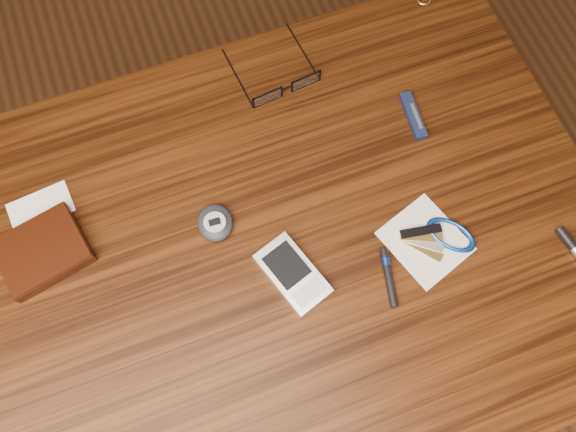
{
  "coord_description": "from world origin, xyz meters",
  "views": [
    {
      "loc": [
        -0.04,
        -0.22,
        1.51
      ],
      "look_at": [
        0.06,
        0.03,
        0.76
      ],
      "focal_mm": 35.0,
      "sensor_mm": 36.0,
      "label": 1
    }
  ],
  "objects_px": {
    "desk": "(263,271)",
    "pedometer": "(215,223)",
    "notepad_keys": "(438,238)",
    "wallet_and_card": "(43,250)",
    "pda_phone": "(293,274)",
    "eyeglasses": "(285,86)",
    "pocket_knife": "(413,116)"
  },
  "relations": [
    {
      "from": "desk",
      "to": "wallet_and_card",
      "type": "height_order",
      "value": "wallet_and_card"
    },
    {
      "from": "desk",
      "to": "notepad_keys",
      "type": "bearing_deg",
      "value": -15.56
    },
    {
      "from": "pda_phone",
      "to": "pedometer",
      "type": "distance_m",
      "value": 0.13
    },
    {
      "from": "wallet_and_card",
      "to": "eyeglasses",
      "type": "bearing_deg",
      "value": 17.87
    },
    {
      "from": "wallet_and_card",
      "to": "notepad_keys",
      "type": "xyz_separation_m",
      "value": [
        0.52,
        -0.17,
        -0.01
      ]
    },
    {
      "from": "pedometer",
      "to": "pda_phone",
      "type": "bearing_deg",
      "value": -54.44
    },
    {
      "from": "eyeglasses",
      "to": "pda_phone",
      "type": "relative_size",
      "value": 1.1
    },
    {
      "from": "wallet_and_card",
      "to": "pocket_knife",
      "type": "xyz_separation_m",
      "value": [
        0.57,
        0.02,
        -0.01
      ]
    },
    {
      "from": "desk",
      "to": "notepad_keys",
      "type": "relative_size",
      "value": 7.14
    },
    {
      "from": "notepad_keys",
      "to": "pda_phone",
      "type": "bearing_deg",
      "value": 174.12
    },
    {
      "from": "desk",
      "to": "wallet_and_card",
      "type": "xyz_separation_m",
      "value": [
        -0.28,
        0.11,
        0.11
      ]
    },
    {
      "from": "wallet_and_card",
      "to": "pda_phone",
      "type": "bearing_deg",
      "value": -25.8
    },
    {
      "from": "desk",
      "to": "pocket_knife",
      "type": "bearing_deg",
      "value": 22.71
    },
    {
      "from": "notepad_keys",
      "to": "pocket_knife",
      "type": "xyz_separation_m",
      "value": [
        0.05,
        0.19,
        0.0
      ]
    },
    {
      "from": "desk",
      "to": "eyeglasses",
      "type": "distance_m",
      "value": 0.29
    },
    {
      "from": "desk",
      "to": "pocket_knife",
      "type": "distance_m",
      "value": 0.33
    },
    {
      "from": "pedometer",
      "to": "pocket_knife",
      "type": "xyz_separation_m",
      "value": [
        0.34,
        0.06,
        -0.01
      ]
    },
    {
      "from": "desk",
      "to": "eyeglasses",
      "type": "bearing_deg",
      "value": 62.08
    },
    {
      "from": "wallet_and_card",
      "to": "pocket_knife",
      "type": "relative_size",
      "value": 1.95
    },
    {
      "from": "desk",
      "to": "pocket_knife",
      "type": "height_order",
      "value": "pocket_knife"
    },
    {
      "from": "desk",
      "to": "pedometer",
      "type": "relative_size",
      "value": 16.57
    },
    {
      "from": "eyeglasses",
      "to": "notepad_keys",
      "type": "height_order",
      "value": "eyeglasses"
    },
    {
      "from": "desk",
      "to": "pda_phone",
      "type": "distance_m",
      "value": 0.12
    },
    {
      "from": "desk",
      "to": "eyeglasses",
      "type": "height_order",
      "value": "eyeglasses"
    },
    {
      "from": "wallet_and_card",
      "to": "eyeglasses",
      "type": "relative_size",
      "value": 1.22
    },
    {
      "from": "wallet_and_card",
      "to": "pda_phone",
      "type": "relative_size",
      "value": 1.34
    },
    {
      "from": "wallet_and_card",
      "to": "pda_phone",
      "type": "distance_m",
      "value": 0.35
    },
    {
      "from": "desk",
      "to": "wallet_and_card",
      "type": "distance_m",
      "value": 0.32
    },
    {
      "from": "pedometer",
      "to": "notepad_keys",
      "type": "bearing_deg",
      "value": -24.13
    },
    {
      "from": "pedometer",
      "to": "pocket_knife",
      "type": "relative_size",
      "value": 0.74
    },
    {
      "from": "pedometer",
      "to": "eyeglasses",
      "type": "bearing_deg",
      "value": 45.86
    },
    {
      "from": "pedometer",
      "to": "pocket_knife",
      "type": "bearing_deg",
      "value": 10.26
    }
  ]
}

